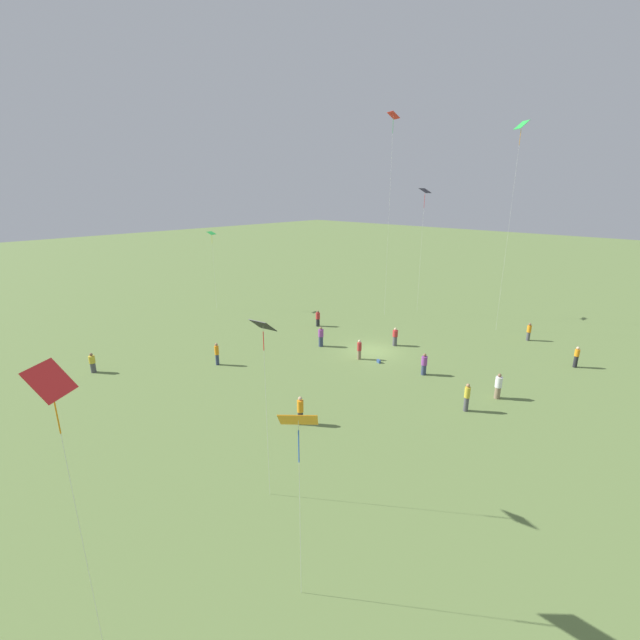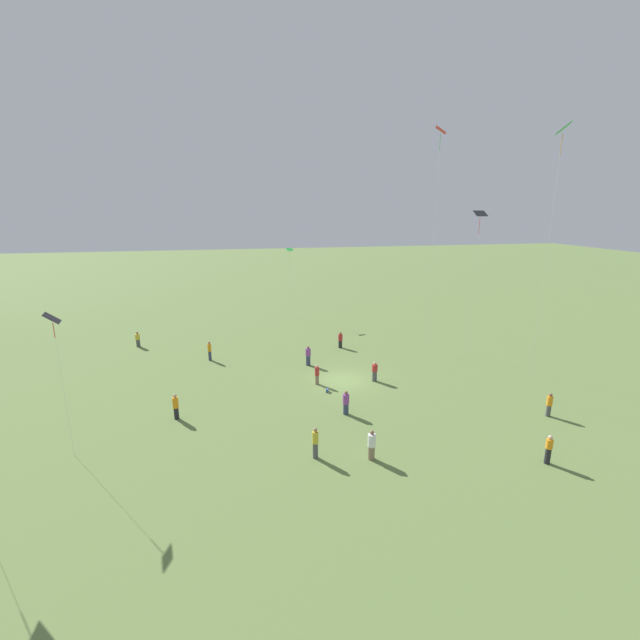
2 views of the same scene
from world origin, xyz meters
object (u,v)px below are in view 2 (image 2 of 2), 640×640
object	(u,v)px
person_2	(138,340)
person_6	(372,445)
kite_1	(480,219)
kite_2	(562,142)
kite_4	(440,142)
kite_6	(290,252)
person_9	(549,449)
kite_5	(53,323)
person_4	(549,405)
person_5	(317,374)
person_3	(308,356)
person_7	(315,443)
person_1	(340,340)
person_10	(176,407)
picnic_bag_0	(327,390)
person_0	(346,403)
person_11	(375,372)
person_8	(210,351)

from	to	relation	value
person_2	person_6	distance (m)	29.72
kite_1	kite_2	size ratio (longest dim) A/B	0.71
kite_4	kite_6	size ratio (longest dim) A/B	2.33
person_9	kite_5	bearing A→B (deg)	-44.35
person_4	kite_1	size ratio (longest dim) A/B	0.12
person_5	person_6	distance (m)	11.13
person_3	person_7	distance (m)	14.90
person_1	kite_6	xyz separation A→B (m)	(13.50, 3.16, 7.62)
person_1	person_2	size ratio (longest dim) A/B	1.06
person_3	kite_4	world-z (taller)	kite_4
person_6	person_10	size ratio (longest dim) A/B	1.00
person_10	kite_2	size ratio (longest dim) A/B	0.09
person_1	person_7	bearing A→B (deg)	179.64
person_4	kite_5	bearing A→B (deg)	8.75
kite_1	kite_4	distance (m)	7.72
kite_5	picnic_bag_0	world-z (taller)	kite_5
person_0	kite_4	world-z (taller)	kite_4
kite_6	person_4	bearing A→B (deg)	-32.10
kite_4	kite_5	bearing A→B (deg)	-178.35
person_11	person_10	bearing A→B (deg)	170.62
person_3	person_7	bearing A→B (deg)	119.72
person_11	person_7	bearing A→B (deg)	-147.02
person_1	person_8	size ratio (longest dim) A/B	0.91
person_9	person_11	distance (m)	14.35
kite_2	picnic_bag_0	xyz separation A→B (m)	(3.61, 14.99, -17.95)
person_7	kite_5	distance (m)	15.62
person_7	kite_2	bearing A→B (deg)	129.62
person_3	picnic_bag_0	distance (m)	6.12
person_1	person_10	world-z (taller)	person_10
kite_1	kite_5	bearing A→B (deg)	-110.00
person_0	person_9	size ratio (longest dim) A/B	0.99
person_9	person_6	bearing A→B (deg)	-45.11
kite_2	person_5	bearing A→B (deg)	-27.56
person_2	person_3	world-z (taller)	person_3
person_5	person_8	bearing A→B (deg)	94.19
person_3	person_5	world-z (taller)	person_3
person_5	person_9	distance (m)	17.06
person_2	person_5	distance (m)	20.88
kite_1	person_2	bearing A→B (deg)	-145.79
person_1	person_2	bearing A→B (deg)	95.43
person_2	picnic_bag_0	xyz separation A→B (m)	(-14.96, -16.55, -0.64)
person_5	person_0	bearing A→B (deg)	-125.30
person_8	person_0	bearing A→B (deg)	-85.02
person_8	person_11	distance (m)	15.63
kite_5	person_4	bearing A→B (deg)	-57.87
person_4	kite_4	xyz separation A→B (m)	(14.81, 1.94, 18.68)
person_4	person_9	xyz separation A→B (m)	(-4.89, 4.05, 0.02)
person_7	person_8	world-z (taller)	person_7
kite_1	kite_5	size ratio (longest dim) A/B	1.61
person_3	kite_2	bearing A→B (deg)	-173.60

